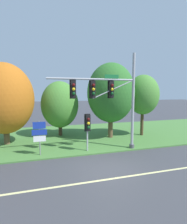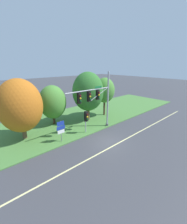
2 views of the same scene
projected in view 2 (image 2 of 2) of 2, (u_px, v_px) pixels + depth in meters
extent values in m
plane|color=#3D3D42|center=(107.00, 141.00, 17.28)|extent=(160.00, 160.00, 0.00)
cube|color=beige|center=(115.00, 145.00, 16.43)|extent=(36.00, 0.16, 0.01)
cube|color=#477A38|center=(68.00, 121.00, 23.08)|extent=(48.00, 11.50, 0.10)
cylinder|color=#9EA0A5|center=(108.00, 100.00, 20.10)|extent=(0.22, 0.22, 7.47)
cylinder|color=#4C4C51|center=(107.00, 125.00, 21.21)|extent=(0.40, 0.40, 0.30)
cylinder|color=#9EA0A5|center=(89.00, 90.00, 17.48)|extent=(6.57, 0.14, 0.14)
cylinder|color=#9EA0A5|center=(99.00, 94.00, 18.74)|extent=(3.31, 0.08, 1.47)
cube|color=black|center=(98.00, 95.00, 18.62)|extent=(0.34, 0.28, 1.22)
cube|color=black|center=(97.00, 95.00, 18.74)|extent=(0.46, 0.04, 1.34)
sphere|color=#4C0C0C|center=(99.00, 93.00, 18.41)|extent=(0.22, 0.22, 0.22)
sphere|color=yellow|center=(99.00, 95.00, 18.50)|extent=(0.22, 0.22, 0.22)
sphere|color=#0C4219|center=(99.00, 97.00, 18.59)|extent=(0.22, 0.22, 0.22)
cube|color=black|center=(89.00, 96.00, 17.70)|extent=(0.34, 0.28, 1.22)
cube|color=black|center=(88.00, 96.00, 17.82)|extent=(0.46, 0.04, 1.34)
sphere|color=#4C0C0C|center=(90.00, 94.00, 17.49)|extent=(0.22, 0.22, 0.22)
sphere|color=yellow|center=(90.00, 97.00, 17.58)|extent=(0.22, 0.22, 0.22)
sphere|color=#0C4219|center=(90.00, 99.00, 17.67)|extent=(0.22, 0.22, 0.22)
cube|color=black|center=(79.00, 98.00, 16.79)|extent=(0.34, 0.28, 1.22)
cube|color=black|center=(79.00, 98.00, 16.90)|extent=(0.46, 0.04, 1.34)
sphere|color=#4C0C0C|center=(80.00, 96.00, 16.57)|extent=(0.22, 0.22, 0.22)
sphere|color=yellow|center=(80.00, 98.00, 16.66)|extent=(0.22, 0.22, 0.22)
sphere|color=#0C4219|center=(80.00, 101.00, 16.75)|extent=(0.22, 0.22, 0.22)
cube|color=#196B33|center=(98.00, 87.00, 18.29)|extent=(1.10, 0.04, 0.28)
cylinder|color=#9EA0A5|center=(86.00, 122.00, 18.77)|extent=(0.12, 0.12, 2.76)
cube|color=black|center=(86.00, 117.00, 18.37)|extent=(0.34, 0.28, 1.22)
cube|color=black|center=(86.00, 116.00, 18.48)|extent=(0.46, 0.04, 1.34)
sphere|color=#4C0C0C|center=(87.00, 115.00, 18.15)|extent=(0.22, 0.22, 0.22)
sphere|color=yellow|center=(87.00, 117.00, 18.25)|extent=(0.22, 0.22, 0.22)
sphere|color=#0C4219|center=(87.00, 119.00, 18.34)|extent=(0.22, 0.22, 0.22)
cylinder|color=slate|center=(61.00, 131.00, 16.63)|extent=(0.08, 0.08, 2.46)
cube|color=#193399|center=(61.00, 124.00, 16.32)|extent=(0.88, 0.03, 0.49)
cube|color=#193399|center=(61.00, 128.00, 16.47)|extent=(1.03, 0.03, 0.40)
cube|color=white|center=(61.00, 132.00, 16.62)|extent=(0.85, 0.03, 0.41)
cylinder|color=brown|center=(24.00, 128.00, 17.35)|extent=(0.48, 0.48, 2.62)
ellipsoid|color=#B76019|center=(20.00, 106.00, 16.53)|extent=(4.82, 4.82, 6.02)
cylinder|color=#423021|center=(54.00, 116.00, 21.71)|extent=(0.38, 0.38, 2.18)
ellipsoid|color=#478433|center=(53.00, 102.00, 21.04)|extent=(3.79, 3.79, 4.74)
cylinder|color=brown|center=(88.00, 110.00, 23.07)|extent=(0.46, 0.46, 3.15)
ellipsoid|color=#2D6B28|center=(88.00, 92.00, 22.19)|extent=(4.62, 4.62, 5.77)
cylinder|color=#4C3823|center=(104.00, 105.00, 25.23)|extent=(0.33, 0.33, 3.33)
ellipsoid|color=#478433|center=(105.00, 90.00, 24.44)|extent=(3.26, 3.26, 4.07)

